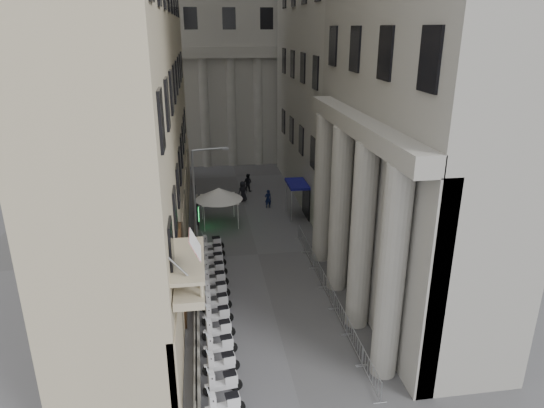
# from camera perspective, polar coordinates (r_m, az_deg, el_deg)

# --- Properties ---
(far_building) EXTENTS (22.00, 10.00, 30.00)m
(far_building) POSITION_cam_1_polar(r_m,az_deg,el_deg) (59.69, -5.39, 19.88)
(far_building) COLOR #A9A8A0
(far_building) RESTS_ON ground
(iron_fence) EXTENTS (0.30, 28.00, 1.40)m
(iron_fence) POSITION_cam_1_polar(r_m,az_deg,el_deg) (33.22, -8.87, -7.25)
(iron_fence) COLOR black
(iron_fence) RESTS_ON ground
(blue_awning) EXTENTS (1.60, 3.00, 3.00)m
(blue_awning) POSITION_cam_1_polar(r_m,az_deg,el_deg) (41.24, 2.91, -1.46)
(blue_awning) COLOR navy
(blue_awning) RESTS_ON ground
(flag) EXTENTS (1.00, 1.40, 8.20)m
(flag) POSITION_cam_1_polar(r_m,az_deg,el_deg) (22.44, -7.93, -22.51)
(flag) COLOR #9E0C11
(flag) RESTS_ON ground
(scooter_1) EXTENTS (1.47, 0.75, 1.50)m
(scooter_1) POSITION_cam_1_polar(r_m,az_deg,el_deg) (22.95, -5.72, -21.22)
(scooter_1) COLOR silver
(scooter_1) RESTS_ON ground
(scooter_2) EXTENTS (1.47, 0.75, 1.50)m
(scooter_2) POSITION_cam_1_polar(r_m,az_deg,el_deg) (23.97, -5.90, -19.13)
(scooter_2) COLOR silver
(scooter_2) RESTS_ON ground
(scooter_3) EXTENTS (1.47, 0.75, 1.50)m
(scooter_3) POSITION_cam_1_polar(r_m,az_deg,el_deg) (25.02, -6.07, -17.21)
(scooter_3) COLOR silver
(scooter_3) RESTS_ON ground
(scooter_4) EXTENTS (1.47, 0.75, 1.50)m
(scooter_4) POSITION_cam_1_polar(r_m,az_deg,el_deg) (26.10, -6.22, -15.45)
(scooter_4) COLOR silver
(scooter_4) RESTS_ON ground
(scooter_5) EXTENTS (1.47, 0.75, 1.50)m
(scooter_5) POSITION_cam_1_polar(r_m,az_deg,el_deg) (27.20, -6.35, -13.83)
(scooter_5) COLOR silver
(scooter_5) RESTS_ON ground
(scooter_6) EXTENTS (1.47, 0.75, 1.50)m
(scooter_6) POSITION_cam_1_polar(r_m,az_deg,el_deg) (28.31, -6.47, -12.33)
(scooter_6) COLOR silver
(scooter_6) RESTS_ON ground
(scooter_7) EXTENTS (1.47, 0.75, 1.50)m
(scooter_7) POSITION_cam_1_polar(r_m,az_deg,el_deg) (29.45, -6.58, -10.95)
(scooter_7) COLOR silver
(scooter_7) RESTS_ON ground
(scooter_8) EXTENTS (1.47, 0.75, 1.50)m
(scooter_8) POSITION_cam_1_polar(r_m,az_deg,el_deg) (30.60, -6.69, -9.67)
(scooter_8) COLOR silver
(scooter_8) RESTS_ON ground
(scooter_9) EXTENTS (1.47, 0.75, 1.50)m
(scooter_9) POSITION_cam_1_polar(r_m,az_deg,el_deg) (31.77, -6.78, -8.49)
(scooter_9) COLOR silver
(scooter_9) RESTS_ON ground
(scooter_10) EXTENTS (1.47, 0.75, 1.50)m
(scooter_10) POSITION_cam_1_polar(r_m,az_deg,el_deg) (32.95, -6.87, -7.39)
(scooter_10) COLOR silver
(scooter_10) RESTS_ON ground
(scooter_11) EXTENTS (1.47, 0.75, 1.50)m
(scooter_11) POSITION_cam_1_polar(r_m,az_deg,el_deg) (34.14, -6.95, -6.37)
(scooter_11) COLOR silver
(scooter_11) RESTS_ON ground
(scooter_12) EXTENTS (1.47, 0.75, 1.50)m
(scooter_12) POSITION_cam_1_polar(r_m,az_deg,el_deg) (35.34, -7.02, -5.41)
(scooter_12) COLOR silver
(scooter_12) RESTS_ON ground
(barrier_0) EXTENTS (0.60, 2.40, 1.10)m
(barrier_0) POSITION_cam_1_polar(r_m,az_deg,el_deg) (23.69, 11.53, -20.04)
(barrier_0) COLOR #A7A9AF
(barrier_0) RESTS_ON ground
(barrier_1) EXTENTS (0.60, 2.40, 1.10)m
(barrier_1) POSITION_cam_1_polar(r_m,az_deg,el_deg) (25.53, 9.59, -16.55)
(barrier_1) COLOR #A7A9AF
(barrier_1) RESTS_ON ground
(barrier_2) EXTENTS (0.60, 2.40, 1.10)m
(barrier_2) POSITION_cam_1_polar(r_m,az_deg,el_deg) (27.47, 7.98, -13.52)
(barrier_2) COLOR #A7A9AF
(barrier_2) RESTS_ON ground
(barrier_3) EXTENTS (0.60, 2.40, 1.10)m
(barrier_3) POSITION_cam_1_polar(r_m,az_deg,el_deg) (29.50, 6.62, -10.89)
(barrier_3) COLOR #A7A9AF
(barrier_3) RESTS_ON ground
(barrier_4) EXTENTS (0.60, 2.40, 1.10)m
(barrier_4) POSITION_cam_1_polar(r_m,az_deg,el_deg) (31.60, 5.45, -8.60)
(barrier_4) COLOR #A7A9AF
(barrier_4) RESTS_ON ground
(barrier_5) EXTENTS (0.60, 2.40, 1.10)m
(barrier_5) POSITION_cam_1_polar(r_m,az_deg,el_deg) (33.75, 4.44, -6.60)
(barrier_5) COLOR #A7A9AF
(barrier_5) RESTS_ON ground
(barrier_6) EXTENTS (0.60, 2.40, 1.10)m
(barrier_6) POSITION_cam_1_polar(r_m,az_deg,el_deg) (35.94, 3.57, -4.84)
(barrier_6) COLOR #A7A9AF
(barrier_6) RESTS_ON ground
(security_tent) EXTENTS (3.80, 3.80, 3.09)m
(security_tent) POSITION_cam_1_polar(r_m,az_deg,el_deg) (38.89, -6.15, 1.15)
(security_tent) COLOR silver
(security_tent) RESTS_ON ground
(street_lamp) EXTENTS (2.49, 0.67, 7.72)m
(street_lamp) POSITION_cam_1_polar(r_m,az_deg,el_deg) (32.64, -8.63, 1.00)
(street_lamp) COLOR gray
(street_lamp) RESTS_ON ground
(info_kiosk) EXTENTS (0.30, 0.88, 1.86)m
(info_kiosk) POSITION_cam_1_polar(r_m,az_deg,el_deg) (38.98, -8.81, -1.50)
(info_kiosk) COLOR black
(info_kiosk) RESTS_ON ground
(pedestrian_a) EXTENTS (0.65, 0.47, 1.64)m
(pedestrian_a) POSITION_cam_1_polar(r_m,az_deg,el_deg) (42.94, -0.47, 0.63)
(pedestrian_a) COLOR #0D1537
(pedestrian_a) RESTS_ON ground
(pedestrian_b) EXTENTS (1.08, 1.03, 1.76)m
(pedestrian_b) POSITION_cam_1_polar(r_m,az_deg,el_deg) (47.37, -2.86, 2.55)
(pedestrian_b) COLOR black
(pedestrian_b) RESTS_ON ground
(pedestrian_c) EXTENTS (1.11, 0.99, 1.91)m
(pedestrian_c) POSITION_cam_1_polar(r_m,az_deg,el_deg) (44.54, -3.45, 1.50)
(pedestrian_c) COLOR black
(pedestrian_c) RESTS_ON ground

